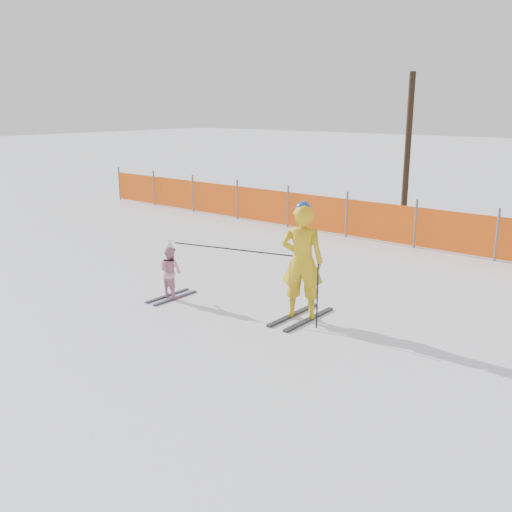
{
  "coord_description": "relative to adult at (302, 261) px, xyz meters",
  "views": [
    {
      "loc": [
        6.06,
        -6.84,
        3.53
      ],
      "look_at": [
        0.0,
        0.5,
        1.0
      ],
      "focal_mm": 40.0,
      "sensor_mm": 36.0,
      "label": 1
    }
  ],
  "objects": [
    {
      "name": "child",
      "position": [
        -2.51,
        -0.68,
        -0.49
      ],
      "size": [
        0.47,
        1.06,
        1.15
      ],
      "color": "black",
      "rests_on": "ground"
    },
    {
      "name": "ground",
      "position": [
        -0.83,
        -0.7,
        -1.01
      ],
      "size": [
        120.0,
        120.0,
        0.0
      ],
      "primitive_type": "plane",
      "color": "white",
      "rests_on": "ground"
    },
    {
      "name": "adult",
      "position": [
        0.0,
        0.0,
        0.0
      ],
      "size": [
        0.84,
        1.38,
        2.02
      ],
      "color": "black",
      "rests_on": "ground"
    },
    {
      "name": "ski_poles",
      "position": [
        -0.72,
        -0.29,
        -0.1
      ],
      "size": [
        2.86,
        0.64,
        1.09
      ],
      "color": "black",
      "rests_on": "ground"
    },
    {
      "name": "safety_fence",
      "position": [
        -3.88,
        5.91,
        -0.46
      ],
      "size": [
        17.7,
        0.06,
        1.25
      ],
      "color": "#595960",
      "rests_on": "ground"
    }
  ]
}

